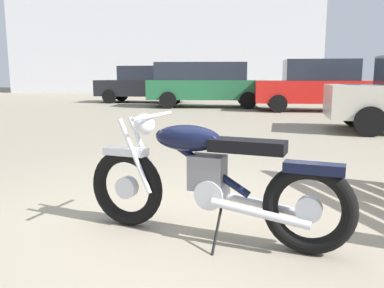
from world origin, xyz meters
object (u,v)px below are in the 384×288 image
(pale_sedan_back, at_px, (314,85))
(blue_hatchback_right, at_px, (206,83))
(vintage_motorcycle, at_px, (208,180))
(red_hatchback_near, at_px, (143,84))

(pale_sedan_back, xyz_separation_m, blue_hatchback_right, (-3.81, 1.66, 0.02))
(vintage_motorcycle, xyz_separation_m, pale_sedan_back, (3.72, 11.36, 0.47))
(pale_sedan_back, bearing_deg, red_hatchback_near, -27.82)
(pale_sedan_back, relative_size, blue_hatchback_right, 0.85)
(vintage_motorcycle, xyz_separation_m, red_hatchback_near, (-3.00, 15.71, 0.38))
(vintage_motorcycle, relative_size, red_hatchback_near, 0.46)
(vintage_motorcycle, distance_m, red_hatchback_near, 16.00)
(vintage_motorcycle, distance_m, blue_hatchback_right, 13.03)
(vintage_motorcycle, distance_m, pale_sedan_back, 11.96)
(vintage_motorcycle, bearing_deg, red_hatchback_near, -59.26)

